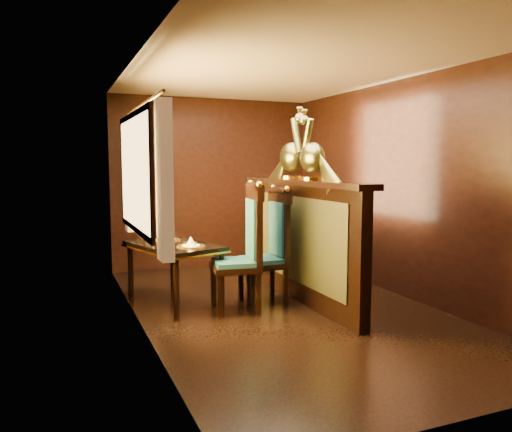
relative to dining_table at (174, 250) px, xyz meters
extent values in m
plane|color=black|center=(1.04, -0.64, -0.60)|extent=(5.00, 5.00, 0.00)
cube|color=black|center=(1.04, 1.86, 0.65)|extent=(3.00, 0.04, 2.50)
cube|color=black|center=(1.04, -3.14, 0.65)|extent=(3.00, 0.04, 2.50)
cube|color=black|center=(-0.46, -0.64, 0.65)|extent=(0.04, 5.00, 2.50)
cube|color=black|center=(2.54, -0.64, 0.65)|extent=(0.04, 5.00, 2.50)
cube|color=#EEE2C4|center=(1.04, -0.64, 1.90)|extent=(3.00, 5.00, 0.04)
cube|color=#FFC672|center=(-0.46, -0.34, 0.85)|extent=(0.01, 1.70, 1.05)
cube|color=yellow|center=(-0.36, -1.31, 0.80)|extent=(0.10, 0.22, 1.30)
cube|color=yellow|center=(-0.36, 0.63, 0.80)|extent=(0.10, 0.22, 1.30)
cylinder|color=gold|center=(-0.38, -0.34, 1.49)|extent=(0.03, 2.20, 0.03)
cube|color=black|center=(1.37, -0.34, 0.05)|extent=(0.12, 2.60, 1.30)
cube|color=#393C1B|center=(1.30, -0.34, 0.10)|extent=(0.02, 2.20, 0.95)
cube|color=black|center=(1.37, -0.34, 0.73)|extent=(0.26, 2.70, 0.06)
cube|color=black|center=(0.00, 0.00, 0.05)|extent=(0.98, 1.27, 0.04)
cube|color=gold|center=(0.00, 0.00, 0.02)|extent=(1.01, 1.30, 0.02)
cylinder|color=black|center=(-0.11, -0.56, -0.30)|extent=(0.06, 0.06, 0.61)
cylinder|color=black|center=(0.42, -0.39, -0.30)|extent=(0.06, 0.06, 0.61)
cylinder|color=black|center=(-0.41, 0.39, -0.30)|extent=(0.06, 0.06, 0.61)
cylinder|color=black|center=(0.11, 0.56, -0.30)|extent=(0.06, 0.06, 0.61)
cylinder|color=gold|center=(0.13, -0.27, 0.07)|extent=(0.30, 0.30, 0.01)
cone|color=white|center=(0.13, -0.27, 0.13)|extent=(0.11, 0.11, 0.10)
cylinder|color=gold|center=(-0.02, 0.26, 0.07)|extent=(0.30, 0.30, 0.01)
cone|color=white|center=(-0.02, 0.26, 0.13)|extent=(0.11, 0.11, 0.10)
cylinder|color=silver|center=(-0.24, -0.09, 0.10)|extent=(0.03, 0.03, 0.06)
cylinder|color=silver|center=(-0.24, -0.05, 0.10)|extent=(0.03, 0.03, 0.06)
cube|color=black|center=(0.91, -0.34, -0.17)|extent=(0.47, 0.47, 0.06)
cube|color=#14545A|center=(0.91, -0.34, -0.12)|extent=(0.42, 0.42, 0.05)
cube|color=#14545A|center=(1.11, -0.35, 0.22)|extent=(0.04, 0.36, 0.59)
cube|color=black|center=(0.72, -0.53, -0.40)|extent=(0.05, 0.05, 0.41)
cube|color=black|center=(1.10, -0.54, -0.40)|extent=(0.05, 0.05, 0.41)
cube|color=black|center=(0.73, -0.15, -0.40)|extent=(0.05, 0.05, 0.41)
cube|color=black|center=(1.10, -0.16, -0.40)|extent=(0.05, 0.05, 0.41)
sphere|color=gold|center=(1.11, -0.54, 0.66)|extent=(0.07, 0.07, 0.07)
sphere|color=gold|center=(1.11, -0.16, 0.66)|extent=(0.07, 0.07, 0.07)
cube|color=black|center=(0.54, -0.49, -0.14)|extent=(0.55, 0.55, 0.06)
cube|color=#14545A|center=(0.54, -0.49, -0.09)|extent=(0.49, 0.49, 0.05)
cube|color=#14545A|center=(0.74, -0.52, 0.26)|extent=(0.09, 0.38, 0.62)
cube|color=black|center=(0.31, -0.65, -0.39)|extent=(0.05, 0.05, 0.43)
cube|color=black|center=(0.71, -0.71, -0.39)|extent=(0.05, 0.05, 0.43)
cube|color=black|center=(0.37, -0.26, -0.39)|extent=(0.05, 0.05, 0.43)
cube|color=black|center=(0.76, -0.32, -0.39)|extent=(0.05, 0.05, 0.43)
sphere|color=gold|center=(0.72, -0.71, 0.72)|extent=(0.07, 0.07, 0.07)
sphere|color=gold|center=(0.77, -0.32, 0.72)|extent=(0.07, 0.07, 0.07)
camera|label=1|loc=(-1.20, -5.30, 0.93)|focal=35.00mm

